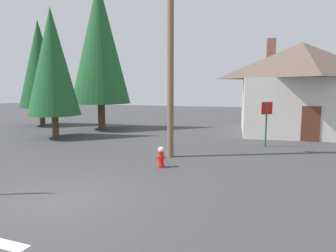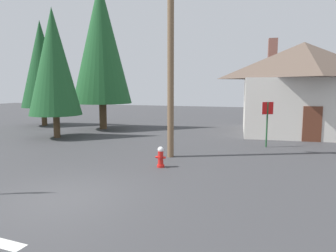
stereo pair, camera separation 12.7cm
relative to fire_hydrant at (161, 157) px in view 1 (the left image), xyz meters
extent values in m
cube|color=#38383A|center=(-1.60, -3.79, -0.44)|extent=(80.00, 80.00, 0.10)
cylinder|color=red|center=(0.00, 0.00, -0.35)|extent=(0.29, 0.29, 0.10)
cylinder|color=red|center=(0.00, 0.00, -0.03)|extent=(0.21, 0.21, 0.53)
sphere|color=white|center=(0.00, 0.00, 0.29)|extent=(0.23, 0.23, 0.23)
cylinder|color=red|center=(-0.15, 0.00, -0.01)|extent=(0.10, 0.09, 0.09)
cylinder|color=red|center=(0.15, 0.00, -0.01)|extent=(0.10, 0.09, 0.09)
cylinder|color=red|center=(0.00, -0.15, -0.01)|extent=(0.10, 0.10, 0.10)
cylinder|color=brown|center=(-0.13, 1.78, 4.31)|extent=(0.28, 0.28, 9.40)
cylinder|color=#1E4C28|center=(3.94, 5.32, 0.76)|extent=(0.08, 0.08, 2.31)
cube|color=white|center=(3.94, 5.32, 1.61)|extent=(0.58, 0.35, 0.66)
cube|color=red|center=(3.94, 5.32, 1.61)|extent=(0.55, 0.34, 0.62)
cube|color=beige|center=(6.15, 11.12, 1.41)|extent=(7.79, 7.38, 3.61)
pyramid|color=brown|center=(6.15, 11.12, 4.39)|extent=(8.41, 7.97, 2.35)
cube|color=brown|center=(4.24, 12.24, 4.98)|extent=(0.64, 0.64, 2.11)
cube|color=#592D1E|center=(6.38, 7.65, 0.61)|extent=(1.00, 0.13, 2.00)
cylinder|color=#4C3823|center=(-12.93, 9.33, 0.34)|extent=(0.41, 0.41, 1.47)
cone|color=#194723|center=(-12.93, 9.33, 4.43)|extent=(3.27, 3.27, 6.70)
cylinder|color=#4C3823|center=(-8.23, 4.68, 0.30)|extent=(0.38, 0.38, 1.38)
cone|color=#1E5128|center=(-8.23, 4.68, 4.15)|extent=(3.08, 3.08, 6.31)
cylinder|color=#4C3823|center=(-7.43, 8.93, 0.55)|extent=(0.53, 0.53, 1.89)
cone|color=#1E5128|center=(-7.43, 8.93, 5.81)|extent=(4.21, 4.21, 8.62)
camera|label=1|loc=(3.51, -10.86, 2.69)|focal=32.50mm
camera|label=2|loc=(3.63, -10.83, 2.69)|focal=32.50mm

